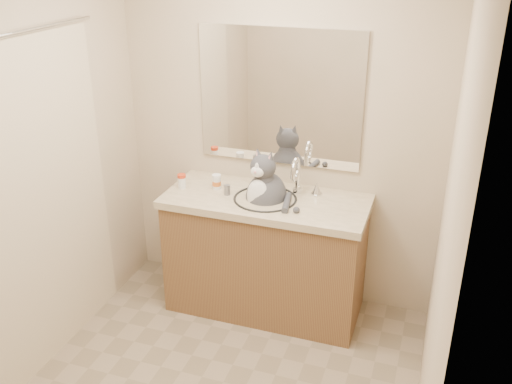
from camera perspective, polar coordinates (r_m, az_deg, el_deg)
room at (r=2.76m, az=-5.09°, el=-1.94°), size 2.22×2.52×2.42m
vanity at (r=3.91m, az=0.98°, el=-6.00°), size 1.34×0.59×1.12m
mirror at (r=3.76m, az=2.37°, el=9.40°), size 1.10×0.02×0.90m
shower_curtain at (r=3.43m, az=-20.60°, el=-1.17°), size 0.02×1.30×1.93m
cat at (r=3.72m, az=0.97°, el=-0.31°), size 0.37×0.39×0.54m
pill_bottle_redcap at (r=3.88m, az=-7.42°, el=1.10°), size 0.06×0.06×0.10m
pill_bottle_orange at (r=3.84m, az=-3.96°, el=1.00°), size 0.07×0.07×0.10m
grey_canister at (r=3.76m, az=-2.91°, el=0.22°), size 0.05×0.05×0.07m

